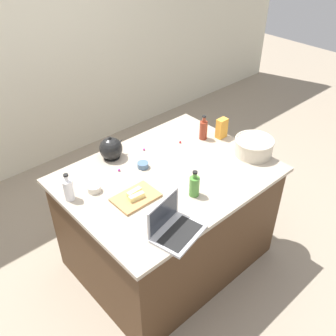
% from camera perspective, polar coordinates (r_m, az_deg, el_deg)
% --- Properties ---
extents(ground_plane, '(12.00, 12.00, 0.00)m').
position_cam_1_polar(ground_plane, '(3.39, 0.00, -13.10)').
color(ground_plane, gray).
extents(wall_back, '(8.00, 0.10, 2.60)m').
position_cam_1_polar(wall_back, '(4.20, -20.18, 16.42)').
color(wall_back, beige).
rests_on(wall_back, ground).
extents(island_counter, '(1.50, 1.16, 0.90)m').
position_cam_1_polar(island_counter, '(3.06, 0.00, -7.57)').
color(island_counter, '#4C331E').
rests_on(island_counter, ground).
extents(laptop, '(0.35, 0.29, 0.22)m').
position_cam_1_polar(laptop, '(2.29, 0.86, -8.87)').
color(laptop, '#B7B7BC').
rests_on(laptop, island_counter).
extents(mixing_bowl_large, '(0.31, 0.31, 0.13)m').
position_cam_1_polar(mixing_bowl_large, '(3.02, 12.84, 3.23)').
color(mixing_bowl_large, beige).
rests_on(mixing_bowl_large, island_counter).
extents(bottle_vinegar, '(0.07, 0.07, 0.20)m').
position_cam_1_polar(bottle_vinegar, '(2.58, -14.78, -3.12)').
color(bottle_vinegar, white).
rests_on(bottle_vinegar, island_counter).
extents(bottle_soy, '(0.07, 0.07, 0.21)m').
position_cam_1_polar(bottle_soy, '(3.15, 5.37, 5.80)').
color(bottle_soy, maroon).
rests_on(bottle_soy, island_counter).
extents(bottle_olive, '(0.07, 0.07, 0.20)m').
position_cam_1_polar(bottle_olive, '(2.54, 4.00, -2.68)').
color(bottle_olive, '#4C8C38').
rests_on(bottle_olive, island_counter).
extents(kettle, '(0.21, 0.18, 0.20)m').
position_cam_1_polar(kettle, '(2.93, -8.59, 2.90)').
color(kettle, black).
rests_on(kettle, island_counter).
extents(cutting_board, '(0.30, 0.21, 0.02)m').
position_cam_1_polar(cutting_board, '(2.56, -4.89, -4.46)').
color(cutting_board, '#AD7F4C').
rests_on(cutting_board, island_counter).
extents(butter_stick_left, '(0.11, 0.05, 0.04)m').
position_cam_1_polar(butter_stick_left, '(2.52, -4.76, -4.33)').
color(butter_stick_left, '#F4E58C').
rests_on(butter_stick_left, cutting_board).
extents(butter_stick_right, '(0.11, 0.04, 0.04)m').
position_cam_1_polar(butter_stick_right, '(2.56, -5.10, -3.68)').
color(butter_stick_right, '#F4E58C').
rests_on(butter_stick_right, cutting_board).
extents(ramekin_small, '(0.08, 0.08, 0.04)m').
position_cam_1_polar(ramekin_small, '(2.83, -3.81, 0.45)').
color(ramekin_small, slate).
rests_on(ramekin_small, island_counter).
extents(ramekin_medium, '(0.09, 0.09, 0.05)m').
position_cam_1_polar(ramekin_medium, '(2.65, -11.10, -3.06)').
color(ramekin_medium, beige).
rests_on(ramekin_medium, island_counter).
extents(candy_bag, '(0.09, 0.06, 0.17)m').
position_cam_1_polar(candy_bag, '(3.19, 8.11, 5.97)').
color(candy_bag, gold).
rests_on(candy_bag, island_counter).
extents(candy_0, '(0.02, 0.02, 0.02)m').
position_cam_1_polar(candy_0, '(2.81, -7.41, -0.31)').
color(candy_0, '#CC3399').
rests_on(candy_0, island_counter).
extents(candy_1, '(0.02, 0.02, 0.02)m').
position_cam_1_polar(candy_1, '(3.03, -3.65, 2.82)').
color(candy_1, '#CC3399').
rests_on(candy_1, island_counter).
extents(candy_2, '(0.02, 0.02, 0.02)m').
position_cam_1_polar(candy_2, '(3.11, 1.86, 3.94)').
color(candy_2, red).
rests_on(candy_2, island_counter).
extents(candy_3, '(0.02, 0.02, 0.02)m').
position_cam_1_polar(candy_3, '(3.19, 5.00, 4.61)').
color(candy_3, yellow).
rests_on(candy_3, island_counter).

